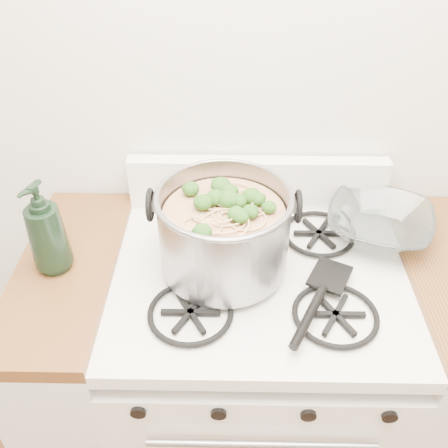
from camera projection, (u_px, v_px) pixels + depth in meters
The scene contains 6 objects.
gas_range at pixel (254, 380), 1.58m from camera, with size 0.76×0.66×0.92m.
counter_left at pixel (94, 372), 1.57m from camera, with size 0.25×0.65×0.92m.
stock_pot at pixel (224, 232), 1.23m from camera, with size 0.36×0.33×0.22m.
spatula at pixel (330, 274), 1.24m from camera, with size 0.29×0.31×0.02m, color black, non-canonical shape.
glass_bowl at pixel (378, 228), 1.38m from camera, with size 0.11×0.11×0.03m, color white.
bottle at pixel (45, 228), 1.21m from camera, with size 0.10×0.10×0.25m, color black.
Camera 1 is at (-0.08, 0.33, 1.80)m, focal length 40.00 mm.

